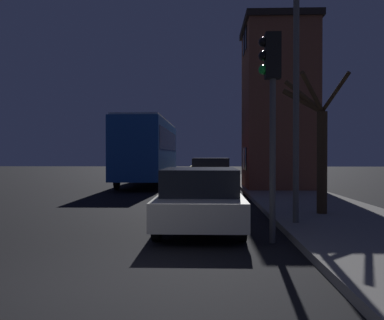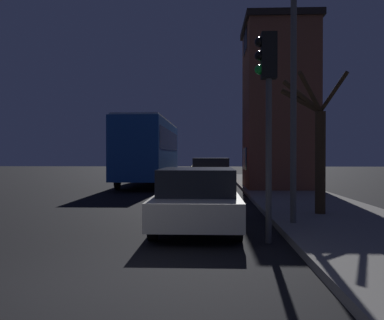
{
  "view_description": "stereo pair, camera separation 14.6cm",
  "coord_description": "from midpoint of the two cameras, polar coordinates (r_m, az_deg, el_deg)",
  "views": [
    {
      "loc": [
        1.58,
        -5.29,
        1.73
      ],
      "look_at": [
        0.94,
        12.94,
        1.52
      ],
      "focal_mm": 40.0,
      "sensor_mm": 36.0,
      "label": 1
    },
    {
      "loc": [
        1.73,
        -5.28,
        1.73
      ],
      "look_at": [
        0.94,
        12.94,
        1.52
      ],
      "focal_mm": 40.0,
      "sensor_mm": 36.0,
      "label": 2
    }
  ],
  "objects": [
    {
      "name": "traffic_light",
      "position": [
        8.6,
        10.48,
        8.92
      ],
      "size": [
        0.43,
        0.24,
        4.12
      ],
      "color": "#4C4C4C",
      "rests_on": "ground"
    },
    {
      "name": "streetlamp",
      "position": [
        10.51,
        11.14,
        15.63
      ],
      "size": [
        1.22,
        0.5,
        5.76
      ],
      "color": "#4C4C4C",
      "rests_on": "sidewalk"
    },
    {
      "name": "brick_building",
      "position": [
        21.55,
        11.65,
        7.24
      ],
      "size": [
        3.46,
        4.32,
        8.06
      ],
      "color": "brown",
      "rests_on": "sidewalk"
    },
    {
      "name": "car_mid_lane",
      "position": [
        18.81,
        2.75,
        -2.08
      ],
      "size": [
        1.72,
        4.07,
        1.6
      ],
      "color": "#B21E19",
      "rests_on": "ground"
    },
    {
      "name": "bus",
      "position": [
        25.03,
        -5.5,
        1.73
      ],
      "size": [
        2.42,
        11.09,
        3.7
      ],
      "color": "#194793",
      "rests_on": "ground"
    },
    {
      "name": "ground_plane",
      "position": [
        5.8,
        -14.85,
        -16.68
      ],
      "size": [
        120.0,
        120.0,
        0.0
      ],
      "primitive_type": "plane",
      "color": "black"
    },
    {
      "name": "bare_tree",
      "position": [
        11.98,
        16.67,
        2.06
      ],
      "size": [
        1.58,
        1.5,
        3.71
      ],
      "color": "#382819",
      "rests_on": "sidewalk"
    },
    {
      "name": "car_far_lane",
      "position": [
        27.21,
        1.97,
        -1.29
      ],
      "size": [
        1.73,
        3.88,
        1.52
      ],
      "color": "olive",
      "rests_on": "ground"
    },
    {
      "name": "car_near_lane",
      "position": [
        10.07,
        1.15,
        -5.03
      ],
      "size": [
        1.89,
        4.73,
        1.42
      ],
      "color": "beige",
      "rests_on": "ground"
    }
  ]
}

